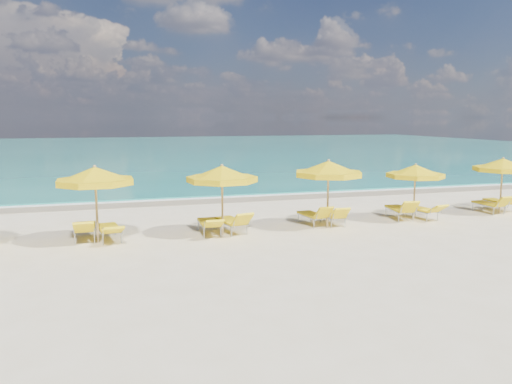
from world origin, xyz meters
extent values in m
plane|color=beige|center=(0.00, 0.00, 0.00)|extent=(120.00, 120.00, 0.00)
cube|color=#167B6F|center=(0.00, 48.00, 0.00)|extent=(120.00, 80.00, 0.30)
cube|color=tan|center=(0.00, 7.40, 0.00)|extent=(120.00, 2.60, 0.01)
cube|color=white|center=(0.00, 8.20, 0.00)|extent=(120.00, 1.20, 0.03)
cube|color=white|center=(-6.00, 17.00, 0.00)|extent=(14.00, 0.36, 0.05)
cube|color=white|center=(8.00, 24.00, 0.00)|extent=(18.00, 0.30, 0.05)
cylinder|color=tan|center=(-5.90, -0.13, 1.23)|extent=(0.08, 0.08, 2.46)
cone|color=yellow|center=(-5.90, -0.13, 2.26)|extent=(3.25, 3.25, 0.49)
cylinder|color=yellow|center=(-5.90, -0.13, 2.02)|extent=(3.27, 3.27, 0.20)
sphere|color=tan|center=(-5.90, -0.13, 2.51)|extent=(0.11, 0.11, 0.11)
cylinder|color=tan|center=(-1.74, -0.26, 1.20)|extent=(0.07, 0.07, 2.39)
cone|color=yellow|center=(-1.74, -0.26, 2.20)|extent=(3.01, 3.01, 0.48)
cylinder|color=yellow|center=(-1.74, -0.26, 1.97)|extent=(3.03, 3.03, 0.19)
sphere|color=tan|center=(-1.74, -0.26, 2.45)|extent=(0.11, 0.11, 0.11)
cylinder|color=tan|center=(2.29, -0.16, 1.23)|extent=(0.08, 0.08, 2.45)
cone|color=yellow|center=(2.29, -0.16, 2.26)|extent=(2.53, 2.53, 0.49)
cylinder|color=yellow|center=(2.29, -0.16, 2.02)|extent=(2.55, 2.55, 0.20)
sphere|color=tan|center=(2.29, -0.16, 2.51)|extent=(0.11, 0.11, 0.11)
cylinder|color=tan|center=(6.17, 0.10, 1.10)|extent=(0.07, 0.07, 2.19)
cone|color=yellow|center=(6.17, 0.10, 2.02)|extent=(2.74, 2.74, 0.44)
cylinder|color=yellow|center=(6.17, 0.10, 1.80)|extent=(2.76, 2.76, 0.18)
sphere|color=tan|center=(6.17, 0.10, 2.24)|extent=(0.10, 0.10, 0.10)
cylinder|color=tan|center=(10.58, 0.33, 1.16)|extent=(0.07, 0.07, 2.32)
cone|color=yellow|center=(10.58, 0.33, 2.13)|extent=(2.39, 2.39, 0.46)
cylinder|color=yellow|center=(10.58, 0.33, 1.91)|extent=(2.41, 2.41, 0.19)
sphere|color=tan|center=(10.58, 0.33, 2.37)|extent=(0.10, 0.10, 0.10)
cube|color=yellow|center=(-6.31, 0.54, 0.42)|extent=(0.65, 1.45, 0.09)
cube|color=yellow|center=(-6.31, -0.46, 0.61)|extent=(0.65, 0.61, 0.46)
cube|color=yellow|center=(-5.55, 0.18, 0.41)|extent=(0.82, 1.48, 0.09)
cube|color=yellow|center=(-5.41, -0.81, 0.54)|extent=(0.71, 0.73, 0.34)
cube|color=yellow|center=(-2.14, 0.13, 0.40)|extent=(0.65, 1.41, 0.09)
cube|color=yellow|center=(-2.16, -0.86, 0.56)|extent=(0.64, 0.64, 0.38)
cube|color=yellow|center=(-1.36, 0.12, 0.42)|extent=(0.92, 1.54, 0.09)
cube|color=yellow|center=(-1.17, -0.83, 0.64)|extent=(0.74, 0.68, 0.51)
cube|color=yellow|center=(1.93, 0.49, 0.39)|extent=(0.75, 1.40, 0.08)
cube|color=yellow|center=(2.04, -0.39, 0.62)|extent=(0.65, 0.56, 0.51)
cube|color=yellow|center=(2.73, 0.35, 0.38)|extent=(0.69, 1.36, 0.08)
cube|color=yellow|center=(2.66, -0.53, 0.59)|extent=(0.62, 0.55, 0.48)
cube|color=yellow|center=(5.77, 0.54, 0.41)|extent=(0.85, 1.52, 0.09)
cube|color=yellow|center=(5.62, -0.41, 0.65)|extent=(0.72, 0.63, 0.54)
cube|color=yellow|center=(6.66, 0.36, 0.39)|extent=(0.79, 1.41, 0.08)
cube|color=yellow|center=(6.80, -0.57, 0.55)|extent=(0.68, 0.67, 0.39)
cube|color=yellow|center=(10.22, 0.66, 0.38)|extent=(0.64, 1.34, 0.08)
cube|color=yellow|center=(10.25, -0.22, 0.61)|extent=(0.61, 0.51, 0.50)
cube|color=yellow|center=(11.11, 0.97, 0.40)|extent=(0.63, 1.39, 0.08)
camera|label=1|loc=(-5.42, -16.94, 4.07)|focal=35.00mm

